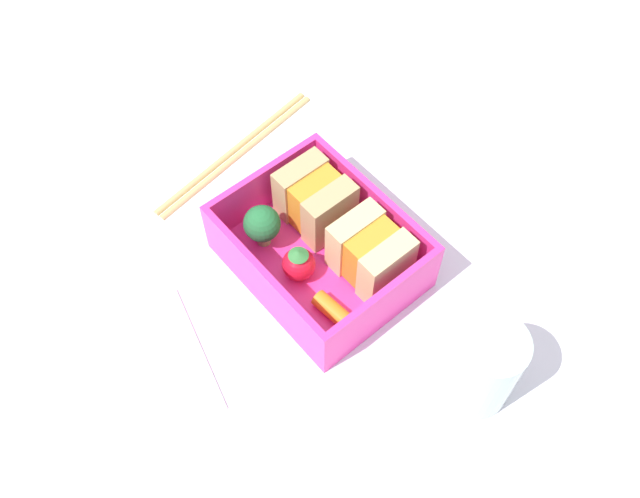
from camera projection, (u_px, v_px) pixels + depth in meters
The scene contains 11 objects.
ground_plane at pixel (320, 271), 65.25cm from camera, with size 120.00×120.00×2.00cm, color white.
bento_tray at pixel (320, 261), 63.90cm from camera, with size 16.41×12.98×1.20cm, color #F23193.
bento_rim at pixel (320, 243), 61.34cm from camera, with size 16.41×12.98×4.87cm.
sandwich_left at pixel (315, 200), 63.45cm from camera, with size 6.06×5.03×5.44cm.
sandwich_center_left at pixel (370, 253), 60.47cm from camera, with size 6.06×5.03×5.44cm.
broccoli_floret at pixel (262, 225), 62.11cm from camera, with size 3.30×3.30×4.45cm.
strawberry_far_left at pixel (301, 266), 61.10cm from camera, with size 2.95×2.95×3.55cm.
carrot_stick_far_left at pixel (334, 311), 59.72cm from camera, with size 1.50×1.50×3.86cm, color orange.
chopstick_pair at pixel (236, 151), 71.10cm from camera, with size 4.48×20.61×0.70cm.
drinking_glass at pixel (483, 367), 54.42cm from camera, with size 5.43×5.43×8.77cm, color silver.
folded_napkin at pixel (144, 370), 58.77cm from camera, with size 12.15×9.93×0.40cm, color white.
Camera 1 is at (25.36, -21.47, 55.20)cm, focal length 40.00 mm.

